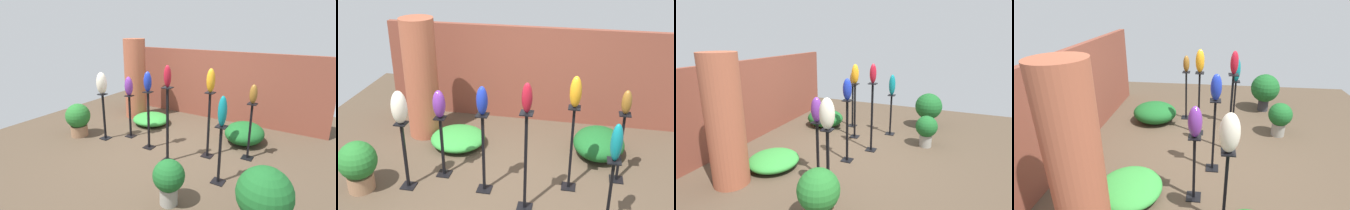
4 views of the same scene
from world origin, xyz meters
TOP-DOWN VIEW (x-y plane):
  - ground_plane at (0.00, 0.00)m, footprint 8.00×8.00m
  - brick_wall_back at (0.00, 2.21)m, footprint 5.60×0.12m
  - brick_pillar at (-1.79, 1.22)m, footprint 0.56×0.56m
  - pedestal_teal at (1.32, -0.63)m, footprint 0.20×0.20m
  - pedestal_ivory at (-1.44, -0.34)m, footprint 0.20×0.20m
  - pedestal_amber at (0.82, 0.10)m, footprint 0.20×0.20m
  - pedestal_violet at (-1.04, 0.05)m, footprint 0.20×0.20m
  - pedestal_cobalt at (-0.35, -0.20)m, footprint 0.20×0.20m
  - pedestal_bronze at (1.50, 0.42)m, footprint 0.20×0.20m
  - pedestal_ruby at (0.27, -0.48)m, footprint 0.20×0.20m
  - art_vase_teal at (1.32, -0.63)m, footprint 0.14×0.15m
  - art_vase_ivory at (-1.44, -0.34)m, footprint 0.21×0.23m
  - art_vase_amber at (0.82, 0.10)m, footprint 0.16×0.16m
  - art_vase_violet at (-1.04, 0.05)m, footprint 0.18×0.18m
  - art_vase_cobalt at (-0.35, -0.20)m, footprint 0.15×0.16m
  - art_vase_bronze at (1.50, 0.42)m, footprint 0.14×0.13m
  - art_vase_ruby at (0.27, -0.48)m, footprint 0.13×0.13m
  - potted_plant_mid_left at (0.92, -1.49)m, footprint 0.45×0.45m
  - potted_plant_mid_right at (2.15, -1.40)m, footprint 0.66×0.66m
  - potted_plant_front_right at (-2.07, -0.52)m, footprint 0.54×0.54m
  - foliage_bed_east at (1.24, 1.08)m, footprint 0.81×0.94m
  - foliage_bed_west at (-1.09, 0.93)m, footprint 0.92×0.90m

SIDE VIEW (x-z plane):
  - ground_plane at x=0.00m, z-range 0.00..0.00m
  - foliage_bed_west at x=-1.09m, z-range 0.00..0.26m
  - foliage_bed_east at x=1.24m, z-range 0.00..0.43m
  - potted_plant_mid_left at x=0.92m, z-range 0.06..0.74m
  - potted_plant_front_right at x=-2.07m, z-range 0.04..0.79m
  - pedestal_violet at x=-1.04m, z-range -0.05..0.91m
  - pedestal_teal at x=1.32m, z-range -0.05..0.92m
  - pedestal_ivory at x=-1.44m, z-range -0.05..0.98m
  - pedestal_bronze at x=1.50m, z-range -0.05..1.04m
  - potted_plant_mid_right at x=2.15m, z-range 0.10..0.99m
  - pedestal_cobalt at x=-0.35m, z-range -0.05..1.14m
  - pedestal_amber at x=0.82m, z-range -0.05..1.22m
  - pedestal_ruby at x=0.27m, z-range -0.05..1.36m
  - brick_wall_back at x=0.00m, z-range 0.00..1.80m
  - brick_pillar at x=-1.79m, z-range 0.00..2.09m
  - art_vase_violet at x=-1.04m, z-range 0.96..1.37m
  - art_vase_teal at x=1.32m, z-range 0.97..1.44m
  - art_vase_ivory at x=-1.44m, z-range 1.03..1.49m
  - art_vase_bronze at x=1.50m, z-range 1.09..1.43m
  - art_vase_cobalt at x=-0.35m, z-range 1.19..1.58m
  - art_vase_amber at x=0.82m, z-range 1.27..1.70m
  - art_vase_ruby at x=0.27m, z-range 1.41..1.79m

